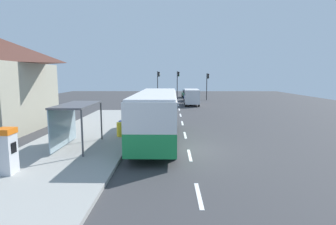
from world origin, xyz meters
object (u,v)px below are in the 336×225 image
object	(u,v)px
sedan_near	(190,96)
traffic_light_median	(178,81)
white_van	(192,96)
bus_shelter	(72,114)
traffic_light_far_side	(158,81)
recycling_bin_yellow	(121,129)
sedan_far	(187,94)
ticket_machine	(7,151)
traffic_light_near_side	(207,82)
recycling_bin_blue	(122,127)
bus	(156,113)

from	to	relation	value
sedan_near	traffic_light_median	xyz separation A→B (m)	(-1.90, 3.49, 2.55)
white_van	bus_shelter	distance (m)	25.69
white_van	traffic_light_median	bearing A→B (deg)	100.43
traffic_light_far_side	bus_shelter	size ratio (longest dim) A/B	1.25
sedan_near	recycling_bin_yellow	xyz separation A→B (m)	(-6.50, -27.64, -0.14)
sedan_far	ticket_machine	size ratio (longest dim) A/B	2.30
ticket_machine	bus_shelter	bearing A→B (deg)	74.36
white_van	recycling_bin_yellow	size ratio (longest dim) A/B	5.52
traffic_light_near_side	bus_shelter	xyz separation A→B (m)	(-11.92, -32.37, -1.03)
sedan_far	traffic_light_median	world-z (taller)	traffic_light_median
traffic_light_median	recycling_bin_blue	bearing A→B (deg)	-98.59
bus	traffic_light_near_side	xyz separation A→B (m)	(7.22, 30.19, 1.29)
bus	traffic_light_near_side	bearing A→B (deg)	76.56
recycling_bin_yellow	recycling_bin_blue	size ratio (longest dim) A/B	1.00
ticket_machine	recycling_bin_blue	xyz separation A→B (m)	(3.43, 7.89, -0.52)
bus	white_van	xyz separation A→B (m)	(3.91, 22.01, -0.50)
bus	ticket_machine	bearing A→B (deg)	-132.18
recycling_bin_yellow	recycling_bin_blue	bearing A→B (deg)	90.00
ticket_machine	traffic_light_far_side	size ratio (longest dim) A/B	0.39
sedan_far	traffic_light_near_side	distance (m)	6.87
recycling_bin_blue	sedan_near	bearing A→B (deg)	76.44
traffic_light_far_side	bus	bearing A→B (deg)	-87.43
sedan_near	recycling_bin_blue	size ratio (longest dim) A/B	4.64
bus_shelter	bus	bearing A→B (deg)	24.89
ticket_machine	recycling_bin_yellow	world-z (taller)	ticket_machine
sedan_far	traffic_light_far_side	distance (m)	7.67
sedan_near	bus_shelter	bearing A→B (deg)	-105.95
sedan_near	traffic_light_far_side	size ratio (longest dim) A/B	0.88
ticket_machine	traffic_light_near_side	size ratio (longest dim) A/B	0.41
sedan_near	traffic_light_far_side	world-z (taller)	traffic_light_far_side
traffic_light_near_side	traffic_light_far_side	world-z (taller)	traffic_light_far_side
traffic_light_median	bus_shelter	size ratio (longest dim) A/B	1.26
sedan_far	recycling_bin_blue	size ratio (longest dim) A/B	4.70
sedan_near	recycling_bin_blue	distance (m)	27.72
ticket_machine	bus_shelter	world-z (taller)	bus_shelter
ticket_machine	bus_shelter	distance (m)	4.61
bus	recycling_bin_blue	distance (m)	3.07
sedan_far	bus	bearing A→B (deg)	-96.40
traffic_light_near_side	sedan_near	bearing A→B (deg)	-149.45
traffic_light_far_side	sedan_far	bearing A→B (deg)	41.70
ticket_machine	recycling_bin_blue	bearing A→B (deg)	66.50
ticket_machine	recycling_bin_yellow	distance (m)	7.98
white_van	ticket_machine	size ratio (longest dim) A/B	2.70
white_van	bus_shelter	bearing A→B (deg)	-109.60
ticket_machine	recycling_bin_blue	size ratio (longest dim) A/B	2.04
white_van	traffic_light_far_side	world-z (taller)	traffic_light_far_side
bus	ticket_machine	size ratio (longest dim) A/B	5.68
bus	traffic_light_median	size ratio (longest dim) A/B	2.19
bus	ticket_machine	world-z (taller)	bus
recycling_bin_yellow	traffic_light_near_side	size ratio (longest dim) A/B	0.20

